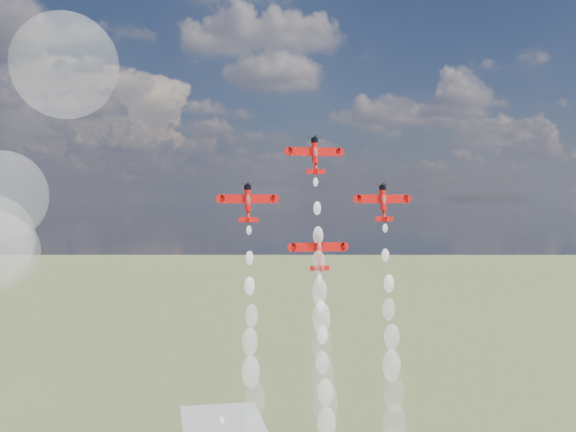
# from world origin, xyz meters

# --- Properties ---
(plane_lead) EXTENTS (10.95, 3.63, 7.76)m
(plane_lead) POSITION_xyz_m (8.79, 14.06, 92.43)
(plane_lead) COLOR red
(plane_lead) RESTS_ON ground
(plane_left) EXTENTS (10.95, 3.63, 7.76)m
(plane_left) POSITION_xyz_m (-5.37, 12.31, 82.68)
(plane_left) COLOR red
(plane_left) RESTS_ON ground
(plane_right) EXTENTS (10.95, 3.63, 7.76)m
(plane_right) POSITION_xyz_m (22.96, 12.31, 82.68)
(plane_right) COLOR red
(plane_right) RESTS_ON ground
(plane_slot) EXTENTS (10.95, 3.63, 7.76)m
(plane_slot) POSITION_xyz_m (8.79, 10.55, 72.92)
(plane_slot) COLOR red
(plane_slot) RESTS_ON ground
(smoke_trail_lead) EXTENTS (5.14, 11.03, 46.55)m
(smoke_trail_lead) POSITION_xyz_m (8.66, 6.71, 52.31)
(smoke_trail_lead) COLOR white
(smoke_trail_lead) RESTS_ON plane_lead
(smoke_trail_left) EXTENTS (5.14, 10.87, 47.01)m
(smoke_trail_left) POSITION_xyz_m (-5.34, 5.11, 42.42)
(smoke_trail_left) COLOR white
(smoke_trail_left) RESTS_ON plane_left
(smoke_trail_right) EXTENTS (5.30, 10.98, 46.97)m
(smoke_trail_right) POSITION_xyz_m (22.86, 5.00, 42.47)
(smoke_trail_right) COLOR white
(smoke_trail_right) RESTS_ON plane_right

